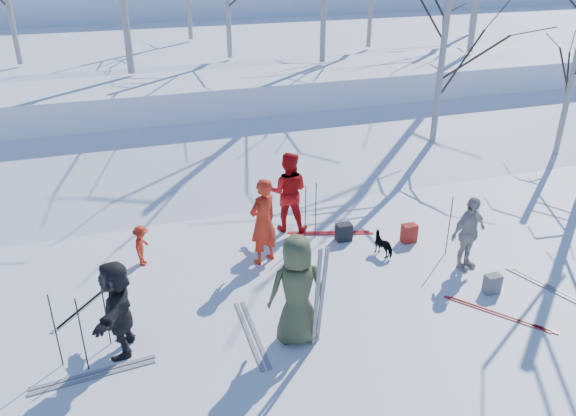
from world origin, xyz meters
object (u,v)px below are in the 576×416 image
object	(u,v)px
skier_grey_west	(118,308)
backpack_dark	(344,232)
skier_olive_center	(297,290)
skier_cream_east	(468,233)
skier_red_north	(263,221)
dog	(384,244)
skier_redor_behind	(288,192)
backpack_grey	(492,284)
skier_red_seated	(142,245)
backpack_red	(409,233)

from	to	relation	value
skier_grey_west	backpack_dark	size ratio (longest dim) A/B	4.15
skier_olive_center	skier_cream_east	bearing A→B (deg)	-160.29
skier_red_north	skier_grey_west	bearing A→B (deg)	7.39
skier_cream_east	backpack_dark	bearing A→B (deg)	121.31
skier_grey_west	dog	bearing A→B (deg)	117.14
skier_red_north	skier_redor_behind	bearing A→B (deg)	-153.71
skier_cream_east	backpack_grey	distance (m)	1.12
backpack_dark	backpack_grey	bearing A→B (deg)	-56.06
skier_red_north	skier_red_seated	xyz separation A→B (m)	(-2.40, 0.66, -0.49)
backpack_dark	skier_redor_behind	bearing A→B (deg)	138.06
dog	backpack_grey	distance (m)	2.34
skier_cream_east	skier_olive_center	bearing A→B (deg)	-179.75
dog	backpack_grey	size ratio (longest dim) A/B	1.50
skier_grey_west	dog	size ratio (longest dim) A/B	2.90
skier_redor_behind	skier_grey_west	distance (m)	5.03
skier_redor_behind	backpack_dark	bearing A→B (deg)	163.20
skier_red_seated	dog	distance (m)	5.06
skier_red_north	skier_olive_center	bearing A→B (deg)	60.19
skier_olive_center	dog	bearing A→B (deg)	-137.74
skier_redor_behind	backpack_dark	xyz separation A→B (m)	(1.01, -0.91, -0.74)
skier_red_north	skier_grey_west	xyz separation A→B (m)	(-2.97, -1.96, -0.10)
skier_red_seated	skier_olive_center	bearing A→B (deg)	-124.89
skier_redor_behind	backpack_red	world-z (taller)	skier_redor_behind
dog	skier_redor_behind	bearing A→B (deg)	-69.04
skier_redor_behind	skier_cream_east	distance (m)	3.98
skier_red_north	backpack_red	size ratio (longest dim) A/B	4.43
skier_red_north	skier_cream_east	xyz separation A→B (m)	(3.84, -1.51, -0.14)
skier_cream_east	backpack_red	distance (m)	1.53
skier_redor_behind	skier_grey_west	size ratio (longest dim) A/B	1.13
skier_cream_east	dog	bearing A→B (deg)	128.52
skier_grey_west	backpack_red	world-z (taller)	skier_grey_west
skier_red_north	skier_grey_west	distance (m)	3.56
skier_red_north	backpack_red	bearing A→B (deg)	150.29
dog	skier_grey_west	bearing A→B (deg)	-6.52
skier_olive_center	skier_cream_east	distance (m)	4.15
skier_cream_east	skier_grey_west	size ratio (longest dim) A/B	0.95
skier_grey_west	skier_cream_east	bearing A→B (deg)	106.22
skier_grey_west	skier_olive_center	bearing A→B (deg)	89.75
skier_red_seated	backpack_red	distance (m)	5.76
skier_olive_center	skier_red_north	size ratio (longest dim) A/B	1.05
skier_cream_east	skier_red_seated	bearing A→B (deg)	145.96
skier_red_seated	backpack_grey	bearing A→B (deg)	-96.07
skier_redor_behind	skier_cream_east	world-z (taller)	skier_redor_behind
skier_olive_center	skier_cream_east	xyz separation A→B (m)	(4.01, 1.08, -0.19)
skier_olive_center	skier_cream_east	size ratio (longest dim) A/B	1.24
skier_olive_center	backpack_dark	distance (m)	3.67
skier_olive_center	dog	world-z (taller)	skier_olive_center
skier_red_north	skier_cream_east	world-z (taller)	skier_red_north
skier_red_seated	skier_cream_east	xyz separation A→B (m)	(6.24, -2.18, 0.34)
skier_red_north	dog	xyz separation A→B (m)	(2.51, -0.53, -0.69)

